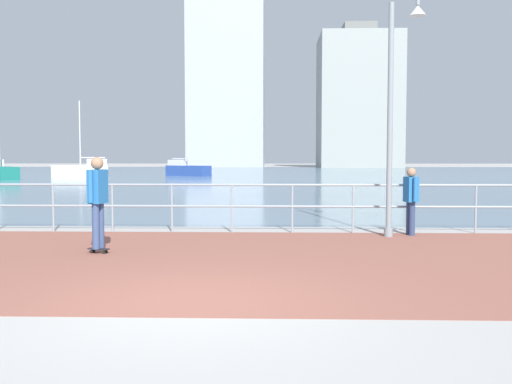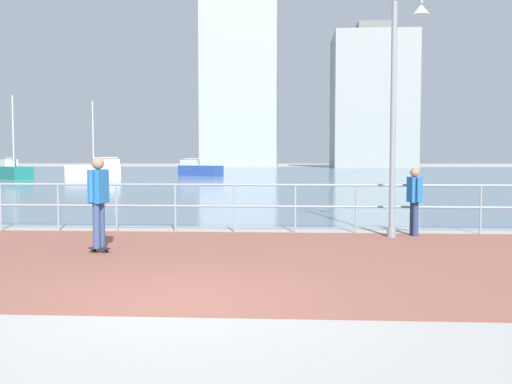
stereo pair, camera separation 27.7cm
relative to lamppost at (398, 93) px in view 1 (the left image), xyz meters
name	(u,v)px [view 1 (the left image)]	position (x,y,z in m)	size (l,w,h in m)	color
ground	(262,179)	(-3.65, 34.19, -3.13)	(220.00, 220.00, 0.00)	#ADAAA5
brick_paving	(217,259)	(-3.65, -2.91, -3.13)	(28.00, 7.09, 0.01)	#935647
harbor_water	(264,174)	(-3.65, 45.64, -3.13)	(180.00, 88.00, 0.00)	slate
waterfront_railing	(232,199)	(-3.65, 0.64, -2.35)	(25.25, 0.06, 1.13)	#8C99A3
lamppost	(398,93)	(0.00, 0.00, 0.00)	(0.80, 0.40, 5.66)	gray
skateboarder	(98,195)	(-5.87, -2.33, -2.08)	(0.41, 0.56, 1.75)	black
bystander	(411,196)	(0.39, 0.29, -2.25)	(0.30, 0.56, 1.51)	navy
sailboat_ivory	(83,170)	(-19.70, 37.68, -2.49)	(5.01, 2.66, 6.73)	white
sailboat_white	(187,169)	(-10.82, 40.56, -2.53)	(4.52, 3.63, 6.32)	#284799
tower_glass	(358,101)	(11.59, 85.45, 8.07)	(13.36, 12.49, 24.07)	#939993
tower_concrete	(227,79)	(-11.29, 92.23, 12.83)	(13.50, 12.46, 33.58)	#A3A8B2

